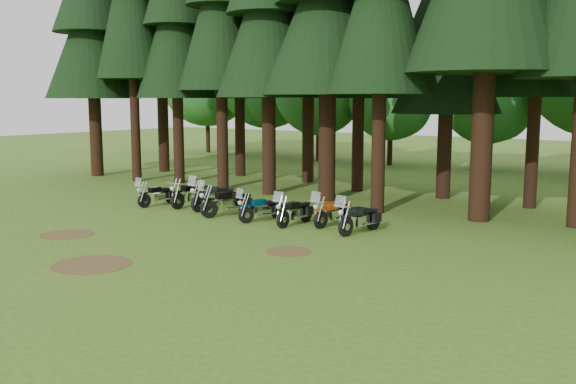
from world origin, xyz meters
name	(u,v)px	position (x,y,z in m)	size (l,w,h in m)	color
ground	(172,236)	(0.00, 0.00, 0.00)	(120.00, 120.00, 0.00)	#395D1B
pine_front_0	(91,10)	(-16.20, 9.28, 9.68)	(5.49, 5.49, 16.17)	black
pine_front_2	(175,0)	(-9.78, 9.82, 9.71)	(4.32, 4.32, 16.22)	black
pine_back_0	(160,4)	(-14.68, 13.25, 10.31)	(5.00, 5.00, 17.21)	black
pine_back_1	(239,9)	(-9.26, 14.35, 9.71)	(4.52, 4.52, 16.22)	black
pine_back_2	(309,1)	(-4.38, 14.40, 9.76)	(4.85, 4.85, 16.30)	black
pine_back_4	(449,16)	(4.04, 13.25, 8.25)	(4.94, 4.94, 13.78)	black
decid_0	(208,83)	(-22.10, 25.26, 5.90)	(8.00, 7.78, 10.00)	black
decid_1	(269,83)	(-15.99, 25.76, 5.83)	(7.91, 7.69, 9.88)	black
decid_2	(321,93)	(-10.43, 24.78, 4.95)	(6.72, 6.53, 8.40)	black
decid_3	(393,100)	(-4.71, 25.13, 4.51)	(6.12, 5.95, 7.65)	black
decid_4	(490,102)	(1.58, 26.32, 4.37)	(5.93, 5.76, 7.41)	black
dirt_patch_0	(67,234)	(-3.00, -2.00, 0.01)	(1.80, 1.80, 0.01)	#4C3D1E
dirt_patch_1	(288,251)	(4.50, 0.50, 0.01)	(1.40, 1.40, 0.01)	#4C3D1E
dirt_patch_2	(92,264)	(1.00, -4.00, 0.01)	(2.20, 2.20, 0.01)	#4C3D1E
motorcycle_0	(158,196)	(-4.98, 3.89, 0.44)	(0.49, 2.09, 1.31)	black
motorcycle_1	(191,195)	(-3.68, 4.62, 0.49)	(0.34, 2.34, 0.95)	black
motorcycle_2	(214,198)	(-2.32, 4.60, 0.51)	(0.62, 2.44, 1.53)	black
motorcycle_3	(228,203)	(-0.95, 3.86, 0.51)	(1.11, 2.35, 1.51)	black
motorcycle_4	(262,210)	(0.83, 3.82, 0.44)	(0.91, 2.06, 1.32)	black
motorcycle_5	(295,213)	(2.24, 3.95, 0.45)	(0.40, 2.14, 1.35)	black
motorcycle_6	(334,213)	(3.48, 4.68, 0.45)	(0.58, 2.16, 1.36)	black
motorcycle_7	(360,219)	(4.87, 4.13, 0.47)	(0.57, 2.26, 1.42)	black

